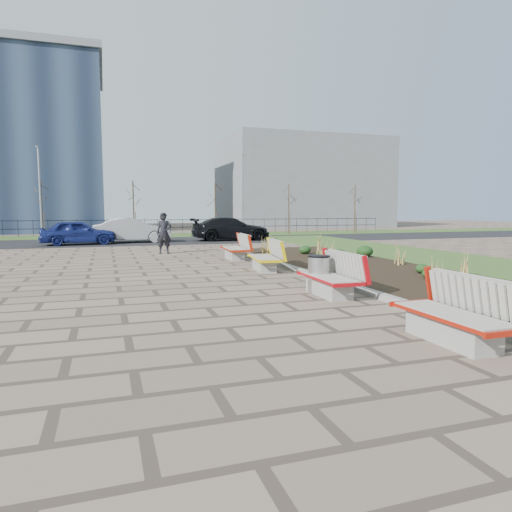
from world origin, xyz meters
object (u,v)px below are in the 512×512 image
object	(u,v)px
car_blue	(78,232)
lamp_east	(242,196)
bench_b	(329,275)
litter_bin	(319,274)
bench_a	(452,311)
car_black	(231,229)
lamp_west	(40,194)
car_silver	(132,230)
pedestrian	(164,233)
bench_d	(234,247)
bench_c	(264,256)

from	to	relation	value
car_blue	lamp_east	distance (m)	13.00
bench_b	litter_bin	distance (m)	0.50
bench_a	car_black	world-z (taller)	car_black
litter_bin	lamp_west	distance (m)	25.21
car_silver	lamp_east	distance (m)	9.99
bench_b	pedestrian	xyz separation A→B (m)	(-2.42, 11.51, 0.44)
car_blue	lamp_east	xyz separation A→B (m)	(11.45, 5.71, 2.32)
bench_a	bench_d	bearing A→B (deg)	90.20
car_blue	lamp_west	world-z (taller)	lamp_west
bench_c	car_silver	xyz separation A→B (m)	(-3.41, 14.42, 0.26)
bench_a	bench_c	size ratio (longest dim) A/B	1.00
car_black	lamp_west	bearing A→B (deg)	69.69
bench_a	car_blue	size ratio (longest dim) A/B	0.51
bench_c	litter_bin	distance (m)	4.10
lamp_east	bench_a	bearing A→B (deg)	-100.15
bench_a	car_silver	xyz separation A→B (m)	(-3.41, 23.05, 0.26)
bench_a	bench_b	distance (m)	4.02
bench_b	bench_c	xyz separation A→B (m)	(0.00, 4.60, 0.00)
pedestrian	lamp_west	size ratio (longest dim) A/B	0.31
bench_d	litter_bin	bearing A→B (deg)	-86.55
bench_b	car_silver	size ratio (longest dim) A/B	0.46
bench_b	lamp_west	xyz separation A→B (m)	(-9.00, 23.91, 2.54)
litter_bin	car_silver	bearing A→B (deg)	100.39
bench_c	car_blue	world-z (taller)	car_blue
pedestrian	lamp_east	distance (m)	14.61
bench_a	car_black	bearing A→B (deg)	83.35
bench_d	car_silver	world-z (taller)	car_silver
bench_d	car_black	world-z (taller)	car_black
bench_c	car_silver	distance (m)	14.82
bench_c	car_black	size ratio (longest dim) A/B	0.41
lamp_west	bench_a	bearing A→B (deg)	-72.14
bench_a	car_black	size ratio (longest dim) A/B	0.41
bench_c	lamp_east	distance (m)	20.10
bench_d	car_blue	bearing A→B (deg)	126.47
pedestrian	bench_d	bearing A→B (deg)	-44.66
bench_d	bench_a	bearing A→B (deg)	-86.44
bench_b	litter_bin	world-z (taller)	bench_b
bench_c	car_black	distance (m)	14.72
bench_b	car_silver	xyz separation A→B (m)	(-3.41, 19.02, 0.26)
lamp_east	pedestrian	bearing A→B (deg)	-120.89
bench_d	bench_c	bearing A→B (deg)	-86.44
lamp_east	car_black	bearing A→B (deg)	-114.69
car_blue	bench_b	bearing A→B (deg)	-166.99
car_blue	lamp_west	xyz separation A→B (m)	(-2.55, 5.71, 2.32)
pedestrian	lamp_east	world-z (taller)	lamp_east
bench_d	pedestrian	bearing A→B (deg)	130.08
pedestrian	car_blue	world-z (taller)	pedestrian
bench_b	bench_d	world-z (taller)	same
lamp_west	pedestrian	bearing A→B (deg)	-62.06
car_black	lamp_west	xyz separation A→B (m)	(-11.77, 4.85, 2.28)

